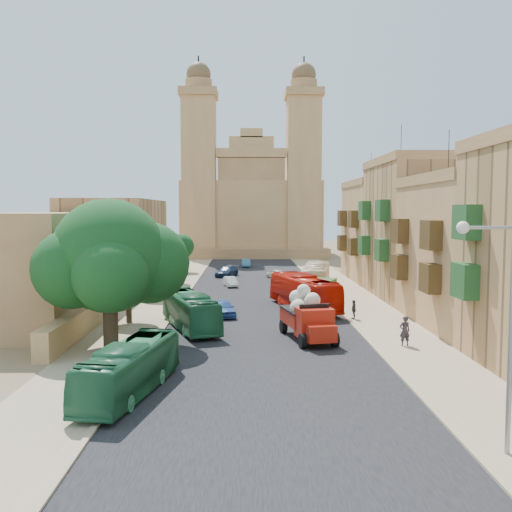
{
  "coord_description": "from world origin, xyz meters",
  "views": [
    {
      "loc": [
        -1.03,
        -31.35,
        8.58
      ],
      "look_at": [
        0.0,
        26.0,
        4.0
      ],
      "focal_mm": 40.0,
      "sensor_mm": 36.0,
      "label": 1
    }
  ],
  "objects_px": {
    "streetlamp": "(498,308)",
    "olive_pickup": "(318,293)",
    "street_tree_c": "(170,253)",
    "car_blue_a": "(224,308)",
    "church": "(251,206)",
    "pedestrian_c": "(354,310)",
    "bus_green_south": "(130,369)",
    "bus_green_north": "(190,311)",
    "bus_cream_east": "(316,277)",
    "car_white_a": "(230,282)",
    "red_truck": "(308,316)",
    "bus_red_east": "(304,292)",
    "car_white_b": "(276,274)",
    "street_tree_b": "(154,265)",
    "pedestrian_a": "(405,331)",
    "car_dkblue": "(227,271)",
    "car_blue_b": "(246,263)",
    "street_tree_d": "(181,247)",
    "car_cream": "(297,298)",
    "ficus_tree": "(111,260)",
    "street_tree_a": "(128,277)"
  },
  "relations": [
    {
      "from": "red_truck",
      "to": "car_blue_a",
      "type": "xyz_separation_m",
      "value": [
        -5.91,
        8.5,
        -0.92
      ]
    },
    {
      "from": "bus_cream_east",
      "to": "street_tree_c",
      "type": "bearing_deg",
      "value": -12.5
    },
    {
      "from": "ficus_tree",
      "to": "car_blue_b",
      "type": "bearing_deg",
      "value": 80.62
    },
    {
      "from": "bus_cream_east",
      "to": "car_white_a",
      "type": "height_order",
      "value": "bus_cream_east"
    },
    {
      "from": "church",
      "to": "streetlamp",
      "type": "bearing_deg",
      "value": -85.13
    },
    {
      "from": "street_tree_b",
      "to": "street_tree_a",
      "type": "bearing_deg",
      "value": -90.0
    },
    {
      "from": "car_white_a",
      "to": "ficus_tree",
      "type": "bearing_deg",
      "value": -115.24
    },
    {
      "from": "car_dkblue",
      "to": "car_cream",
      "type": "bearing_deg",
      "value": -50.93
    },
    {
      "from": "car_dkblue",
      "to": "car_blue_b",
      "type": "distance_m",
      "value": 12.82
    },
    {
      "from": "bus_green_south",
      "to": "pedestrian_a",
      "type": "height_order",
      "value": "bus_green_south"
    },
    {
      "from": "church",
      "to": "pedestrian_c",
      "type": "height_order",
      "value": "church"
    },
    {
      "from": "streetlamp",
      "to": "pedestrian_c",
      "type": "xyz_separation_m",
      "value": [
        -0.22,
        24.99,
        -4.43
      ]
    },
    {
      "from": "street_tree_d",
      "to": "street_tree_a",
      "type": "bearing_deg",
      "value": -90.0
    },
    {
      "from": "car_white_b",
      "to": "street_tree_d",
      "type": "bearing_deg",
      "value": -54.64
    },
    {
      "from": "bus_green_south",
      "to": "car_blue_a",
      "type": "distance_m",
      "value": 19.99
    },
    {
      "from": "streetlamp",
      "to": "car_white_a",
      "type": "relative_size",
      "value": 2.42
    },
    {
      "from": "ficus_tree",
      "to": "street_tree_a",
      "type": "bearing_deg",
      "value": 94.17
    },
    {
      "from": "car_cream",
      "to": "olive_pickup",
      "type": "bearing_deg",
      "value": 152.77
    },
    {
      "from": "church",
      "to": "street_tree_b",
      "type": "relative_size",
      "value": 7.42
    },
    {
      "from": "bus_green_south",
      "to": "pedestrian_c",
      "type": "distance_m",
      "value": 22.91
    },
    {
      "from": "street_tree_c",
      "to": "bus_green_north",
      "type": "distance_m",
      "value": 26.89
    },
    {
      "from": "streetlamp",
      "to": "bus_green_north",
      "type": "height_order",
      "value": "streetlamp"
    },
    {
      "from": "streetlamp",
      "to": "car_blue_a",
      "type": "distance_m",
      "value": 28.85
    },
    {
      "from": "streetlamp",
      "to": "olive_pickup",
      "type": "height_order",
      "value": "streetlamp"
    },
    {
      "from": "car_cream",
      "to": "pedestrian_a",
      "type": "xyz_separation_m",
      "value": [
        5.37,
        -16.42,
        0.41
      ]
    },
    {
      "from": "streetlamp",
      "to": "car_dkblue",
      "type": "xyz_separation_m",
      "value": [
        -11.24,
        54.44,
        -4.53
      ]
    },
    {
      "from": "street_tree_c",
      "to": "red_truck",
      "type": "xyz_separation_m",
      "value": [
        13.08,
        -30.04,
        -1.97
      ]
    },
    {
      "from": "street_tree_c",
      "to": "car_blue_b",
      "type": "bearing_deg",
      "value": 64.64
    },
    {
      "from": "bus_cream_east",
      "to": "pedestrian_a",
      "type": "height_order",
      "value": "bus_cream_east"
    },
    {
      "from": "street_tree_c",
      "to": "church",
      "type": "bearing_deg",
      "value": 76.79
    },
    {
      "from": "car_blue_a",
      "to": "car_white_a",
      "type": "relative_size",
      "value": 1.16
    },
    {
      "from": "bus_green_south",
      "to": "bus_green_north",
      "type": "relative_size",
      "value": 0.92
    },
    {
      "from": "church",
      "to": "bus_red_east",
      "type": "distance_m",
      "value": 61.77
    },
    {
      "from": "car_white_b",
      "to": "pedestrian_a",
      "type": "xyz_separation_m",
      "value": [
        6.25,
        -36.03,
        0.35
      ]
    },
    {
      "from": "bus_red_east",
      "to": "car_white_b",
      "type": "bearing_deg",
      "value": -103.55
    },
    {
      "from": "street_tree_d",
      "to": "bus_green_south",
      "type": "distance_m",
      "value": 53.36
    },
    {
      "from": "bus_cream_east",
      "to": "car_dkblue",
      "type": "distance_m",
      "value": 16.65
    },
    {
      "from": "red_truck",
      "to": "bus_green_south",
      "type": "relative_size",
      "value": 0.74
    },
    {
      "from": "street_tree_a",
      "to": "bus_green_south",
      "type": "xyz_separation_m",
      "value": [
        3.55,
        -17.19,
        -2.33
      ]
    },
    {
      "from": "street_tree_a",
      "to": "church",
      "type": "bearing_deg",
      "value": 81.46
    },
    {
      "from": "bus_cream_east",
      "to": "red_truck",
      "type": "bearing_deg",
      "value": 91.65
    },
    {
      "from": "car_white_a",
      "to": "car_cream",
      "type": "relative_size",
      "value": 0.87
    },
    {
      "from": "streetlamp",
      "to": "bus_cream_east",
      "type": "xyz_separation_m",
      "value": [
        -1.22,
        41.15,
        -3.71
      ]
    },
    {
      "from": "bus_green_north",
      "to": "pedestrian_c",
      "type": "height_order",
      "value": "bus_green_north"
    },
    {
      "from": "street_tree_c",
      "to": "car_blue_a",
      "type": "relative_size",
      "value": 1.35
    },
    {
      "from": "car_white_b",
      "to": "bus_green_south",
      "type": "bearing_deg",
      "value": 55.54
    },
    {
      "from": "bus_red_east",
      "to": "car_blue_a",
      "type": "xyz_separation_m",
      "value": [
        -6.83,
        -3.03,
        -0.83
      ]
    },
    {
      "from": "red_truck",
      "to": "olive_pickup",
      "type": "bearing_deg",
      "value": 79.99
    },
    {
      "from": "street_tree_b",
      "to": "bus_green_south",
      "type": "xyz_separation_m",
      "value": [
        3.55,
        -29.19,
        -2.05
      ]
    },
    {
      "from": "street_tree_a",
      "to": "street_tree_b",
      "type": "xyz_separation_m",
      "value": [
        -0.0,
        12.0,
        -0.27
      ]
    }
  ]
}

